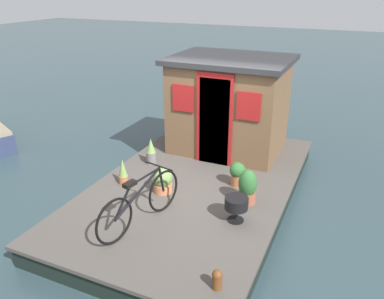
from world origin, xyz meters
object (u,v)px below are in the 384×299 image
(houseboat_cabin, at_px, (229,104))
(mooring_bollard, at_px, (217,279))
(potted_plant_basil, at_px, (237,173))
(potted_plant_geranium, at_px, (123,172))
(charcoal_grill, at_px, (236,204))
(potted_plant_ivy, at_px, (163,180))
(bicycle, at_px, (141,203))
(potted_plant_rosemary, at_px, (247,187))
(potted_plant_thyme, at_px, (151,152))

(houseboat_cabin, relative_size, mooring_bollard, 9.26)
(houseboat_cabin, distance_m, potted_plant_basil, 1.85)
(potted_plant_geranium, bearing_deg, charcoal_grill, -98.05)
(potted_plant_basil, bearing_deg, potted_plant_ivy, 124.14)
(bicycle, relative_size, potted_plant_rosemary, 2.89)
(potted_plant_basil, xyz_separation_m, mooring_bollard, (-2.49, -0.57, -0.10))
(potted_plant_basil, bearing_deg, potted_plant_geranium, 111.99)
(potted_plant_basil, bearing_deg, charcoal_grill, -162.79)
(potted_plant_geranium, relative_size, potted_plant_ivy, 1.07)
(houseboat_cabin, bearing_deg, bicycle, 176.56)
(potted_plant_basil, bearing_deg, bicycle, 152.35)
(houseboat_cabin, bearing_deg, potted_plant_ivy, 170.72)
(potted_plant_ivy, distance_m, charcoal_grill, 1.45)
(houseboat_cabin, distance_m, bicycle, 3.33)
(charcoal_grill, bearing_deg, potted_plant_thyme, 60.09)
(potted_plant_thyme, bearing_deg, potted_plant_ivy, -140.69)
(houseboat_cabin, distance_m, potted_plant_ivy, 2.42)
(potted_plant_ivy, height_order, potted_plant_rosemary, potted_plant_rosemary)
(potted_plant_rosemary, height_order, mooring_bollard, potted_plant_rosemary)
(potted_plant_ivy, xyz_separation_m, mooring_bollard, (-1.76, -1.65, -0.08))
(bicycle, relative_size, potted_plant_basil, 3.81)
(potted_plant_thyme, bearing_deg, mooring_bollard, -138.08)
(potted_plant_basil, bearing_deg, houseboat_cabin, 24.83)
(bicycle, xyz_separation_m, potted_plant_geranium, (0.98, 0.96, -0.15))
(potted_plant_basil, bearing_deg, mooring_bollard, -167.13)
(potted_plant_ivy, height_order, mooring_bollard, potted_plant_ivy)
(potted_plant_geranium, bearing_deg, potted_plant_ivy, -88.55)
(potted_plant_thyme, bearing_deg, potted_plant_geranium, 177.59)
(potted_plant_geranium, distance_m, potted_plant_ivy, 0.78)
(bicycle, relative_size, potted_plant_ivy, 3.81)
(potted_plant_basil, height_order, potted_plant_ivy, same)
(houseboat_cabin, relative_size, bicycle, 1.42)
(charcoal_grill, bearing_deg, bicycle, 118.37)
(houseboat_cabin, relative_size, charcoal_grill, 6.05)
(houseboat_cabin, bearing_deg, potted_plant_basil, -155.17)
(potted_plant_rosemary, height_order, charcoal_grill, potted_plant_rosemary)
(potted_plant_basil, distance_m, potted_plant_rosemary, 0.58)
(houseboat_cabin, xyz_separation_m, potted_plant_ivy, (-2.27, 0.37, -0.77))
(bicycle, distance_m, charcoal_grill, 1.41)
(potted_plant_geranium, xyz_separation_m, potted_plant_rosemary, (0.27, -2.19, 0.05))
(potted_plant_geranium, distance_m, potted_plant_rosemary, 2.21)
(mooring_bollard, bearing_deg, houseboat_cabin, 17.63)
(bicycle, relative_size, charcoal_grill, 4.24)
(potted_plant_geranium, xyz_separation_m, charcoal_grill, (-0.31, -2.20, 0.06))
(mooring_bollard, bearing_deg, potted_plant_geranium, 54.47)
(bicycle, bearing_deg, potted_plant_basil, -27.65)
(potted_plant_rosemary, bearing_deg, potted_plant_ivy, 100.11)
(mooring_bollard, bearing_deg, potted_plant_ivy, 43.19)
(potted_plant_rosemary, bearing_deg, houseboat_cabin, 27.18)
(bicycle, bearing_deg, potted_plant_rosemary, -44.63)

